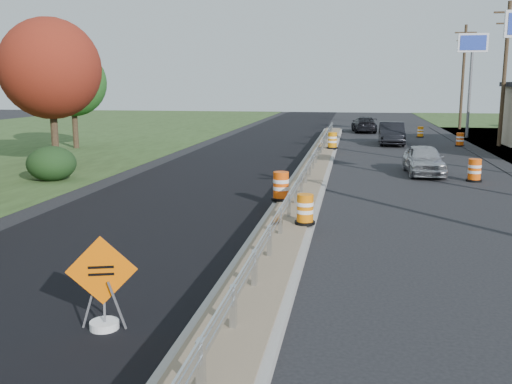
% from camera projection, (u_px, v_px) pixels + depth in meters
% --- Properties ---
extents(ground, '(140.00, 140.00, 0.00)m').
position_uv_depth(ground, '(289.00, 224.00, 17.09)').
color(ground, black).
rests_on(ground, ground).
extents(milled_overlay, '(7.20, 120.00, 0.01)m').
position_uv_depth(milled_overlay, '(222.00, 171.00, 27.50)').
color(milled_overlay, black).
rests_on(milled_overlay, ground).
extents(median, '(1.60, 55.00, 0.23)m').
position_uv_depth(median, '(310.00, 178.00, 24.81)').
color(median, gray).
rests_on(median, ground).
extents(guardrail, '(0.10, 46.15, 0.72)m').
position_uv_depth(guardrail, '(312.00, 161.00, 25.67)').
color(guardrail, silver).
rests_on(guardrail, median).
extents(pylon_sign_north, '(2.20, 0.30, 7.90)m').
position_uv_depth(pylon_sign_north, '(472.00, 53.00, 43.18)').
color(pylon_sign_north, slate).
rests_on(pylon_sign_north, ground).
extents(utility_pole_nmid, '(1.90, 0.26, 9.40)m').
position_uv_depth(utility_pole_nmid, '(505.00, 72.00, 37.49)').
color(utility_pole_nmid, '#473523').
rests_on(utility_pole_nmid, ground).
extents(utility_pole_north, '(1.90, 0.26, 9.40)m').
position_uv_depth(utility_pole_north, '(463.00, 75.00, 52.02)').
color(utility_pole_north, '#473523').
rests_on(utility_pole_north, ground).
extents(hedge_north, '(2.09, 2.09, 1.52)m').
position_uv_depth(hedge_north, '(51.00, 163.00, 24.58)').
color(hedge_north, black).
rests_on(hedge_north, ground).
extents(tree_near_red, '(4.95, 4.95, 7.35)m').
position_uv_depth(tree_near_red, '(50.00, 69.00, 28.03)').
color(tree_near_red, '#473523').
rests_on(tree_near_red, ground).
extents(tree_near_back, '(4.29, 4.29, 6.37)m').
position_uv_depth(tree_near_back, '(73.00, 83.00, 36.39)').
color(tree_near_back, '#473523').
rests_on(tree_near_back, ground).
extents(caution_sign, '(1.15, 0.50, 1.65)m').
position_uv_depth(caution_sign, '(103.00, 306.00, 9.66)').
color(caution_sign, white).
rests_on(caution_sign, ground).
extents(barrel_median_near, '(0.58, 0.58, 0.85)m').
position_uv_depth(barrel_median_near, '(305.00, 210.00, 16.05)').
color(barrel_median_near, black).
rests_on(barrel_median_near, median).
extents(barrel_median_mid, '(0.66, 0.66, 0.97)m').
position_uv_depth(barrel_median_mid, '(281.00, 187.00, 19.35)').
color(barrel_median_mid, black).
rests_on(barrel_median_mid, median).
extents(barrel_median_far, '(0.68, 0.68, 1.00)m').
position_uv_depth(barrel_median_far, '(332.00, 141.00, 34.92)').
color(barrel_median_far, black).
rests_on(barrel_median_far, median).
extents(barrel_shoulder_near, '(0.66, 0.66, 0.97)m').
position_uv_depth(barrel_shoulder_near, '(474.00, 171.00, 24.46)').
color(barrel_shoulder_near, black).
rests_on(barrel_shoulder_near, ground).
extents(barrel_shoulder_mid, '(0.62, 0.62, 0.91)m').
position_uv_depth(barrel_shoulder_mid, '(460.00, 140.00, 38.38)').
color(barrel_shoulder_mid, black).
rests_on(barrel_shoulder_mid, ground).
extents(barrel_shoulder_far, '(0.57, 0.57, 0.84)m').
position_uv_depth(barrel_shoulder_far, '(420.00, 132.00, 44.86)').
color(barrel_shoulder_far, black).
rests_on(barrel_shoulder_far, ground).
extents(car_silver, '(1.79, 4.09, 1.37)m').
position_uv_depth(car_silver, '(424.00, 160.00, 26.31)').
color(car_silver, '#AFAFB4').
rests_on(car_silver, ground).
extents(car_dark_mid, '(1.66, 4.67, 1.54)m').
position_uv_depth(car_dark_mid, '(392.00, 133.00, 39.44)').
color(car_dark_mid, black).
rests_on(car_dark_mid, ground).
extents(car_dark_far, '(2.31, 4.83, 1.36)m').
position_uv_depth(car_dark_far, '(364.00, 124.00, 49.64)').
color(car_dark_far, black).
rests_on(car_dark_far, ground).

